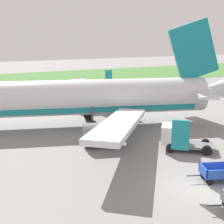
# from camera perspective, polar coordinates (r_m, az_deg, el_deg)

# --- Properties ---
(ground_plane) EXTENTS (220.00, 220.00, 0.00)m
(ground_plane) POSITION_cam_1_polar(r_m,az_deg,el_deg) (21.16, 15.60, -13.41)
(ground_plane) COLOR gray
(grass_strip) EXTENTS (220.00, 28.00, 0.06)m
(grass_strip) POSITION_cam_1_polar(r_m,az_deg,el_deg) (71.63, -15.47, 5.60)
(grass_strip) COLOR #477A38
(grass_strip) RESTS_ON ground
(airplane) EXTENTS (36.94, 29.99, 11.34)m
(airplane) POSITION_cam_1_polar(r_m,az_deg,el_deg) (33.25, -6.51, 2.48)
(airplane) COLOR silver
(airplane) RESTS_ON ground
(baggage_cart_second_in_row) EXTENTS (3.59, 2.18, 1.07)m
(baggage_cart_second_in_row) POSITION_cam_1_polar(r_m,az_deg,el_deg) (22.50, 19.00, -10.28)
(baggage_cart_second_in_row) COLOR #234CB2
(baggage_cart_second_in_row) RESTS_ON ground
(service_truck_beside_carts) EXTENTS (4.62, 4.19, 2.10)m
(service_truck_beside_carts) POSITION_cam_1_polar(r_m,az_deg,el_deg) (27.28, 11.77, -4.46)
(service_truck_beside_carts) COLOR slate
(service_truck_beside_carts) RESTS_ON ground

